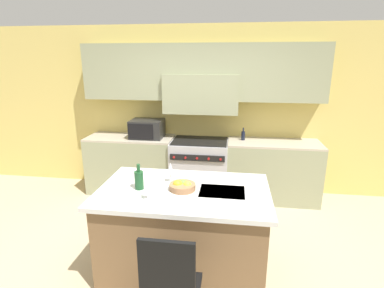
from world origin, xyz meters
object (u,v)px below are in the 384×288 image
object	(u,v)px
range_stove	(200,168)
wine_glass_far	(170,169)
wine_glass_near	(147,185)
fruit_bowl	(182,186)
island_chair	(170,287)
wine_bottle	(139,180)
oil_bottle_on_counter	(243,135)
microwave	(147,129)

from	to	relation	value
range_stove	wine_glass_far	xyz separation A→B (m)	(-0.12, -1.67, 0.60)
wine_glass_near	wine_glass_far	xyz separation A→B (m)	(0.12, 0.43, 0.00)
wine_glass_near	fruit_bowl	distance (m)	0.39
island_chair	wine_bottle	size ratio (longest dim) A/B	3.86
wine_bottle	oil_bottle_on_counter	distance (m)	2.23
range_stove	wine_bottle	distance (m)	2.00
fruit_bowl	oil_bottle_on_counter	bearing A→B (deg)	71.64
microwave	oil_bottle_on_counter	world-z (taller)	microwave
wine_glass_near	wine_glass_far	world-z (taller)	same
range_stove	wine_glass_near	xyz separation A→B (m)	(-0.24, -2.10, 0.60)
oil_bottle_on_counter	range_stove	bearing A→B (deg)	-173.17
microwave	fruit_bowl	distance (m)	2.07
range_stove	wine_bottle	world-z (taller)	wine_bottle
wine_bottle	fruit_bowl	world-z (taller)	wine_bottle
range_stove	oil_bottle_on_counter	distance (m)	0.88
wine_bottle	oil_bottle_on_counter	bearing A→B (deg)	61.56
island_chair	wine_glass_near	xyz separation A→B (m)	(-0.34, 0.64, 0.52)
wine_glass_near	fruit_bowl	size ratio (longest dim) A/B	0.82
range_stove	wine_glass_near	bearing A→B (deg)	-96.54
microwave	oil_bottle_on_counter	bearing A→B (deg)	2.32
microwave	fruit_bowl	bearing A→B (deg)	-64.27
wine_bottle	range_stove	bearing A→B (deg)	78.31
wine_bottle	fruit_bowl	distance (m)	0.43
wine_glass_far	oil_bottle_on_counter	xyz separation A→B (m)	(0.79, 1.75, -0.05)
oil_bottle_on_counter	wine_glass_near	bearing A→B (deg)	-112.78
microwave	island_chair	size ratio (longest dim) A/B	0.51
fruit_bowl	oil_bottle_on_counter	world-z (taller)	oil_bottle_on_counter
range_stove	oil_bottle_on_counter	size ratio (longest dim) A/B	4.75
wine_bottle	wine_glass_far	world-z (taller)	wine_bottle
wine_bottle	wine_glass_far	size ratio (longest dim) A/B	1.21
wine_bottle	wine_glass_far	distance (m)	0.35
range_stove	microwave	xyz separation A→B (m)	(-0.86, 0.02, 0.62)
island_chair	fruit_bowl	bearing A→B (deg)	94.07
microwave	wine_glass_near	xyz separation A→B (m)	(0.62, -2.12, -0.02)
island_chair	oil_bottle_on_counter	xyz separation A→B (m)	(0.57, 2.82, 0.47)
oil_bottle_on_counter	wine_glass_far	bearing A→B (deg)	-114.36
wine_glass_near	oil_bottle_on_counter	bearing A→B (deg)	67.22
oil_bottle_on_counter	microwave	bearing A→B (deg)	-177.68
range_stove	microwave	distance (m)	1.06
range_stove	fruit_bowl	world-z (taller)	fruit_bowl
range_stove	microwave	world-z (taller)	microwave
wine_glass_near	oil_bottle_on_counter	world-z (taller)	oil_bottle_on_counter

